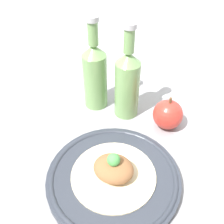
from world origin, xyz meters
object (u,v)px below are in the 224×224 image
at_px(plated_food, 114,170).
at_px(cider_bottle_left, 95,74).
at_px(apple, 168,114).
at_px(cider_bottle_right, 127,82).
at_px(plate, 113,177).

relative_size(plated_food, cider_bottle_left, 0.70).
height_order(cider_bottle_left, apple, cider_bottle_left).
xyz_separation_m(plated_food, cider_bottle_right, (-0.06, 0.22, 0.06)).
distance_m(plated_food, cider_bottle_left, 0.27).
distance_m(plate, cider_bottle_left, 0.28).
bearing_deg(plate, cider_bottle_right, 105.37).
relative_size(cider_bottle_left, apple, 2.79).
relative_size(plate, cider_bottle_left, 1.11).
relative_size(plated_food, cider_bottle_right, 0.70).
xyz_separation_m(cider_bottle_left, cider_bottle_right, (0.09, 0.00, 0.00)).
xyz_separation_m(plate, cider_bottle_left, (-0.15, 0.22, 0.09)).
bearing_deg(plated_food, cider_bottle_left, 124.93).
relative_size(plate, cider_bottle_right, 1.11).
distance_m(cider_bottle_left, cider_bottle_right, 0.09).
xyz_separation_m(plate, plated_food, (-0.00, 0.00, 0.02)).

